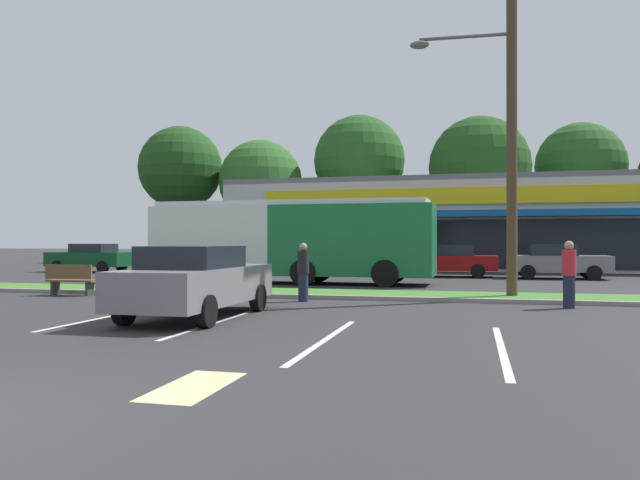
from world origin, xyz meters
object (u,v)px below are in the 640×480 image
car_0 (91,257)px  car_1 (447,260)px  bus_stop_bench (71,279)px  car_2 (317,260)px  pedestrian_near_bench (569,274)px  pedestrian_by_pole (303,272)px  car_4 (196,281)px  city_bus (291,239)px  car_3 (557,261)px  utility_pole (507,103)px

car_0 → car_1: size_ratio=0.93×
bus_stop_bench → car_2: 13.78m
pedestrian_near_bench → car_0: bearing=-41.5°
car_2 → pedestrian_by_pole: pedestrian_by_pole is taller
bus_stop_bench → car_4: size_ratio=0.34×
car_2 → car_1: bearing=0.0°
city_bus → car_1: city_bus is taller
car_3 → car_4: 19.34m
city_bus → car_1: (5.81, 6.04, -0.99)m
bus_stop_bench → car_3: bearing=-141.0°
pedestrian_near_bench → city_bus: bearing=-48.7°
bus_stop_bench → car_1: (10.79, 13.02, 0.27)m
utility_pole → city_bus: size_ratio=0.93×
bus_stop_bench → car_0: car_0 is taller
car_1 → car_4: bearing=74.9°
utility_pole → bus_stop_bench: (-12.92, -1.78, -5.11)m
utility_pole → car_0: (-21.10, 11.28, -4.82)m
utility_pole → pedestrian_by_pole: 7.54m
car_3 → pedestrian_by_pole: pedestrian_by_pole is taller
car_1 → car_2: size_ratio=1.05×
city_bus → car_2: bearing=-84.9°
city_bus → car_0: city_bus is taller
utility_pole → pedestrian_by_pole: utility_pole is taller
car_0 → pedestrian_near_bench: bearing=149.3°
utility_pole → car_2: bearing=126.8°
car_1 → car_3: size_ratio=1.10×
city_bus → pedestrian_by_pole: bearing=109.8°
car_0 → pedestrian_by_pole: (15.61, -13.20, 0.02)m
utility_pole → car_4: 10.24m
car_4 → pedestrian_near_bench: bearing=-64.2°
city_bus → car_4: size_ratio=2.38×
car_2 → pedestrian_near_bench: (9.76, -13.28, 0.10)m
city_bus → pedestrian_by_pole: size_ratio=7.01×
car_0 → car_3: car_0 is taller
city_bus → car_0: bearing=-24.0°
pedestrian_by_pole → car_4: bearing=-21.2°
city_bus → pedestrian_near_bench: 11.83m
city_bus → bus_stop_bench: bearing=55.3°
bus_stop_bench → car_0: (-8.18, 13.06, 0.29)m
bus_stop_bench → car_2: size_ratio=0.35×
bus_stop_bench → car_2: bearing=-109.2°
car_2 → bus_stop_bench: bearing=-109.2°
car_2 → car_4: car_4 is taller
city_bus → pedestrian_near_bench: bearing=142.9°
car_0 → pedestrian_by_pole: 20.44m
car_4 → pedestrian_near_bench: 9.05m
utility_pole → city_bus: utility_pole is taller
utility_pole → pedestrian_by_pole: size_ratio=6.52×
car_1 → car_3: car_3 is taller
city_bus → car_4: bearing=96.7°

